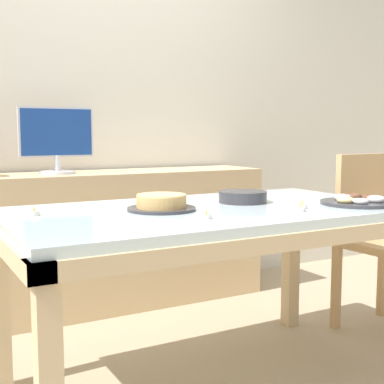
{
  "coord_description": "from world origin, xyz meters",
  "views": [
    {
      "loc": [
        -1.1,
        -1.84,
        1.05
      ],
      "look_at": [
        -0.04,
        0.07,
        0.81
      ],
      "focal_mm": 50.0,
      "sensor_mm": 36.0,
      "label": 1
    }
  ],
  "objects": [
    {
      "name": "wall_back",
      "position": [
        0.0,
        1.49,
        1.3
      ],
      "size": [
        8.0,
        0.1,
        2.6
      ],
      "primitive_type": "cube",
      "color": "silver",
      "rests_on": "ground"
    },
    {
      "name": "dining_table",
      "position": [
        0.0,
        0.0,
        0.66
      ],
      "size": [
        1.64,
        0.91,
        0.75
      ],
      "color": "silver",
      "rests_on": "ground"
    },
    {
      "name": "chair",
      "position": [
        1.14,
        0.13,
        0.52
      ],
      "size": [
        0.44,
        0.44,
        0.94
      ],
      "color": "tan",
      "rests_on": "ground"
    },
    {
      "name": "sideboard",
      "position": [
        0.0,
        1.19,
        0.41
      ],
      "size": [
        1.96,
        0.44,
        0.82
      ],
      "color": "#D1B284",
      "rests_on": "ground"
    },
    {
      "name": "computer_monitor",
      "position": [
        -0.29,
        1.18,
        1.01
      ],
      "size": [
        0.42,
        0.2,
        0.38
      ],
      "color": "silver",
      "rests_on": "sideboard"
    },
    {
      "name": "cake_chocolate_round",
      "position": [
        -0.2,
        0.03,
        0.78
      ],
      "size": [
        0.27,
        0.27,
        0.06
      ],
      "color": "#333338",
      "rests_on": "dining_table"
    },
    {
      "name": "pastry_platter",
      "position": [
        0.61,
        -0.22,
        0.77
      ],
      "size": [
        0.31,
        0.31,
        0.04
      ],
      "color": "#333338",
      "rests_on": "dining_table"
    },
    {
      "name": "plate_stack",
      "position": [
        0.21,
        0.07,
        0.78
      ],
      "size": [
        0.21,
        0.21,
        0.05
      ],
      "color": "#333338",
      "rests_on": "dining_table"
    },
    {
      "name": "tealight_centre",
      "position": [
        -0.15,
        -0.24,
        0.76
      ],
      "size": [
        0.04,
        0.04,
        0.04
      ],
      "color": "silver",
      "rests_on": "dining_table"
    },
    {
      "name": "tealight_right_edge",
      "position": [
        0.38,
        0.3,
        0.76
      ],
      "size": [
        0.04,
        0.04,
        0.04
      ],
      "color": "silver",
      "rests_on": "dining_table"
    },
    {
      "name": "tealight_left_edge",
      "position": [
        0.32,
        -0.2,
        0.76
      ],
      "size": [
        0.04,
        0.04,
        0.04
      ],
      "color": "silver",
      "rests_on": "dining_table"
    },
    {
      "name": "tealight_near_front",
      "position": [
        0.26,
        -0.26,
        0.76
      ],
      "size": [
        0.04,
        0.04,
        0.04
      ],
      "color": "silver",
      "rests_on": "dining_table"
    },
    {
      "name": "tealight_near_cakes",
      "position": [
        -0.67,
        0.14,
        0.76
      ],
      "size": [
        0.04,
        0.04,
        0.04
      ],
      "color": "silver",
      "rests_on": "dining_table"
    }
  ]
}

